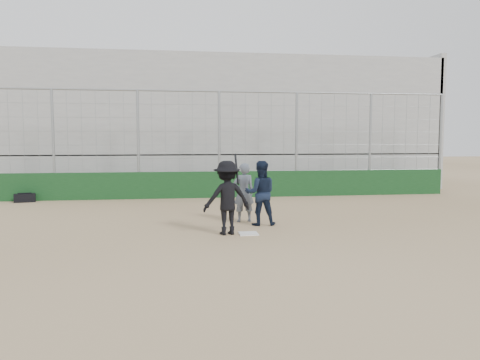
{
  "coord_description": "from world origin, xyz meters",
  "views": [
    {
      "loc": [
        -1.71,
        -10.65,
        2.21
      ],
      "look_at": [
        0.0,
        1.4,
        1.15
      ],
      "focal_mm": 35.0,
      "sensor_mm": 36.0,
      "label": 1
    }
  ],
  "objects": [
    {
      "name": "ground",
      "position": [
        0.0,
        0.0,
        0.0
      ],
      "size": [
        90.0,
        90.0,
        0.0
      ],
      "primitive_type": "plane",
      "color": "olive",
      "rests_on": "ground"
    },
    {
      "name": "home_plate",
      "position": [
        0.0,
        0.0,
        0.01
      ],
      "size": [
        0.44,
        0.44,
        0.02
      ],
      "primitive_type": "cube",
      "color": "white",
      "rests_on": "ground"
    },
    {
      "name": "backstop",
      "position": [
        0.0,
        7.0,
        0.96
      ],
      "size": [
        18.1,
        0.25,
        4.04
      ],
      "color": "#113616",
      "rests_on": "ground"
    },
    {
      "name": "bleachers",
      "position": [
        0.0,
        11.95,
        2.92
      ],
      "size": [
        20.25,
        6.7,
        6.98
      ],
      "color": "#949494",
      "rests_on": "ground"
    },
    {
      "name": "batter_at_plate",
      "position": [
        -0.5,
        0.06,
        0.86
      ],
      "size": [
        1.21,
        0.86,
        1.88
      ],
      "color": "black",
      "rests_on": "ground"
    },
    {
      "name": "catcher_crouched",
      "position": [
        0.48,
        1.05,
        0.56
      ],
      "size": [
        0.84,
        0.67,
        1.13
      ],
      "color": "black",
      "rests_on": "ground"
    },
    {
      "name": "umpire",
      "position": [
        0.14,
        1.65,
        0.71
      ],
      "size": [
        0.62,
        0.45,
        1.42
      ],
      "primitive_type": "imported",
      "rotation": [
        0.0,
        0.0,
        3.28
      ],
      "color": "#525B68",
      "rests_on": "ground"
    },
    {
      "name": "equipment_bag",
      "position": [
        -6.93,
        6.6,
        0.15
      ],
      "size": [
        0.74,
        0.44,
        0.34
      ],
      "color": "black",
      "rests_on": "ground"
    }
  ]
}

